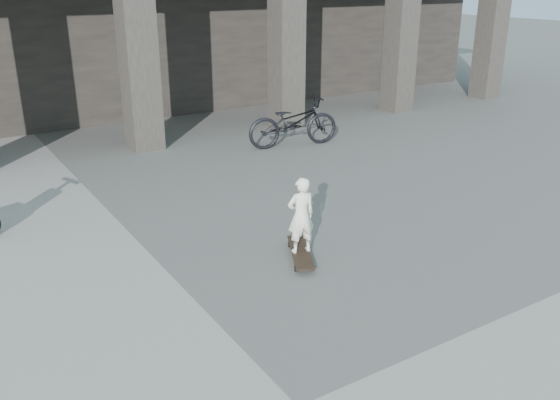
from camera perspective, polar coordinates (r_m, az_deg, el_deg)
longboard at (r=7.69m, az=1.99°, el=-5.09°), size 0.66×1.01×0.10m
child at (r=7.48m, az=2.04°, el=-1.49°), size 0.40×0.30×1.00m
bicycle at (r=12.71m, az=1.27°, el=7.50°), size 2.09×1.07×1.05m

